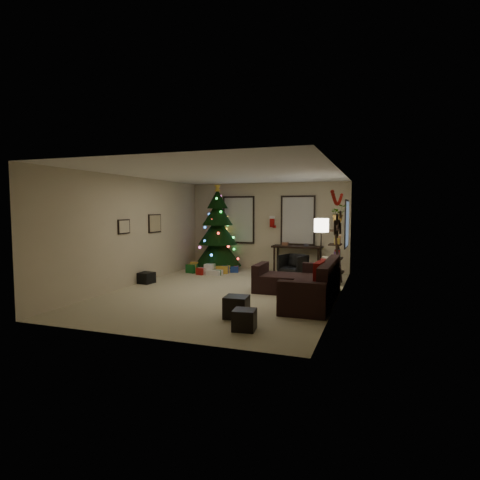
{
  "coord_description": "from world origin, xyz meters",
  "views": [
    {
      "loc": [
        3.29,
        -8.48,
        1.93
      ],
      "look_at": [
        0.1,
        0.6,
        1.15
      ],
      "focal_mm": 29.77,
      "sensor_mm": 36.0,
      "label": 1
    }
  ],
  "objects_px": {
    "sofa": "(305,286)",
    "desk_chair": "(293,265)",
    "christmas_tree": "(218,234)",
    "desk": "(297,249)",
    "bookshelf": "(337,254)"
  },
  "relations": [
    {
      "from": "christmas_tree",
      "to": "desk_chair",
      "type": "distance_m",
      "value": 2.6
    },
    {
      "from": "desk",
      "to": "bookshelf",
      "type": "xyz_separation_m",
      "value": [
        1.31,
        -1.46,
        0.06
      ]
    },
    {
      "from": "sofa",
      "to": "christmas_tree",
      "type": "bearing_deg",
      "value": 136.77
    },
    {
      "from": "christmas_tree",
      "to": "sofa",
      "type": "distance_m",
      "value": 4.59
    },
    {
      "from": "christmas_tree",
      "to": "desk",
      "type": "xyz_separation_m",
      "value": [
        2.43,
        0.33,
        -0.42
      ]
    },
    {
      "from": "sofa",
      "to": "desk",
      "type": "distance_m",
      "value": 3.55
    },
    {
      "from": "desk",
      "to": "desk_chair",
      "type": "bearing_deg",
      "value": -88.72
    },
    {
      "from": "sofa",
      "to": "desk_chair",
      "type": "height_order",
      "value": "sofa"
    },
    {
      "from": "desk_chair",
      "to": "bookshelf",
      "type": "height_order",
      "value": "bookshelf"
    },
    {
      "from": "sofa",
      "to": "desk_chair",
      "type": "xyz_separation_m",
      "value": [
        -0.84,
        2.77,
        0.03
      ]
    },
    {
      "from": "christmas_tree",
      "to": "sofa",
      "type": "xyz_separation_m",
      "value": [
        3.29,
        -3.09,
        -0.85
      ]
    },
    {
      "from": "desk",
      "to": "desk_chair",
      "type": "xyz_separation_m",
      "value": [
        0.01,
        -0.65,
        -0.4
      ]
    },
    {
      "from": "christmas_tree",
      "to": "desk_chair",
      "type": "relative_size",
      "value": 4.39
    },
    {
      "from": "desk_chair",
      "to": "bookshelf",
      "type": "bearing_deg",
      "value": -12.42
    },
    {
      "from": "desk",
      "to": "sofa",
      "type": "bearing_deg",
      "value": -76.0
    }
  ]
}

